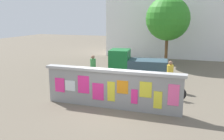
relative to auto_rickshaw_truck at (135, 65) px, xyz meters
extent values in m
plane|color=#6B6051|center=(0.23, 2.68, -0.90)|extent=(60.00, 60.00, 0.00)
cube|color=gray|center=(0.23, -5.32, -0.10)|extent=(6.00, 0.30, 1.59)
cube|color=#A4A4A4|center=(0.23, -5.32, 0.75)|extent=(6.20, 0.42, 0.12)
cube|color=#F42D8C|center=(-2.22, -5.48, -0.06)|extent=(0.50, 0.03, 0.66)
cube|color=silver|center=(-1.69, -5.48, -0.04)|extent=(0.51, 0.02, 0.48)
cube|color=#F42D8C|center=(-1.02, -5.48, 0.07)|extent=(0.54, 0.03, 0.79)
cube|color=#F42D8C|center=(-0.34, -5.48, -0.18)|extent=(0.52, 0.01, 0.75)
cube|color=yellow|center=(0.27, -5.48, -0.12)|extent=(0.33, 0.02, 0.86)
cube|color=orange|center=(0.77, -5.48, 0.12)|extent=(0.49, 0.02, 0.56)
cube|color=#F42D8C|center=(1.28, -5.48, -0.24)|extent=(0.28, 0.03, 0.62)
cube|color=yellow|center=(1.75, -5.48, 0.11)|extent=(0.50, 0.01, 0.65)
cube|color=yellow|center=(2.25, -5.48, -0.27)|extent=(0.34, 0.01, 0.72)
cube|color=#F9599E|center=(2.85, -5.48, 0.00)|extent=(0.43, 0.01, 0.87)
cylinder|color=black|center=(-1.01, -0.77, -0.55)|extent=(0.72, 0.28, 0.70)
cylinder|color=black|center=(-1.16, 0.52, -0.55)|extent=(0.72, 0.28, 0.70)
cylinder|color=black|center=(1.47, -0.49, -0.55)|extent=(0.72, 0.28, 0.70)
cylinder|color=black|center=(1.33, 0.80, -0.55)|extent=(0.72, 0.28, 0.70)
cube|color=#197233|center=(-0.99, -0.11, 0.20)|extent=(1.36, 1.63, 1.50)
cube|color=#334C59|center=(0.80, 0.09, -0.10)|extent=(2.55, 1.76, 0.90)
cylinder|color=black|center=(0.57, -3.14, -0.60)|extent=(0.61, 0.23, 0.60)
cylinder|color=black|center=(-0.70, -3.43, -0.60)|extent=(0.61, 0.25, 0.60)
cube|color=red|center=(-0.06, -3.29, -0.32)|extent=(1.03, 0.45, 0.32)
cube|color=black|center=(-0.26, -3.33, -0.14)|extent=(0.59, 0.34, 0.10)
cube|color=#262626|center=(0.47, -3.17, -0.05)|extent=(0.16, 0.56, 0.03)
cylinder|color=black|center=(1.93, -3.25, -0.57)|extent=(0.66, 0.12, 0.66)
cylinder|color=black|center=(2.97, -3.38, -0.57)|extent=(0.66, 0.12, 0.66)
cube|color=#197233|center=(2.45, -3.32, -0.39)|extent=(0.95, 0.15, 0.06)
cylinder|color=#197233|center=(2.60, -3.33, -0.17)|extent=(0.03, 0.03, 0.40)
cube|color=black|center=(2.60, -3.33, 0.03)|extent=(0.21, 0.10, 0.05)
cube|color=black|center=(1.98, -3.26, -0.02)|extent=(0.09, 0.44, 0.03)
cylinder|color=black|center=(-1.53, -3.17, -0.57)|extent=(0.65, 0.18, 0.66)
cylinder|color=black|center=(-2.56, -3.40, -0.57)|extent=(0.65, 0.18, 0.66)
cube|color=black|center=(-2.05, -3.28, -0.39)|extent=(0.94, 0.24, 0.06)
cylinder|color=black|center=(-2.19, -3.31, -0.17)|extent=(0.04, 0.04, 0.40)
cube|color=black|center=(-2.19, -3.31, 0.03)|extent=(0.21, 0.12, 0.05)
cube|color=black|center=(-1.58, -3.18, -0.02)|extent=(0.13, 0.44, 0.03)
cylinder|color=#BF6626|center=(2.42, -1.98, -0.50)|extent=(0.12, 0.12, 0.80)
cylinder|color=#BF6626|center=(2.31, -1.84, -0.50)|extent=(0.12, 0.12, 0.80)
cylinder|color=yellow|center=(2.36, -1.91, 0.20)|extent=(0.47, 0.47, 0.60)
sphere|color=#8C664C|center=(2.36, -1.91, 0.61)|extent=(0.22, 0.22, 0.22)
cylinder|color=#338CBF|center=(-2.24, -1.39, -0.50)|extent=(0.12, 0.12, 0.80)
cylinder|color=#338CBF|center=(-2.31, -1.56, -0.50)|extent=(0.12, 0.12, 0.80)
cylinder|color=#3F994C|center=(-2.27, -1.48, 0.20)|extent=(0.45, 0.45, 0.60)
sphere|color=#8C664C|center=(-2.27, -1.48, 0.61)|extent=(0.22, 0.22, 0.22)
cylinder|color=brown|center=(1.33, 5.27, 0.36)|extent=(0.25, 0.25, 2.52)
sphere|color=#2D8022|center=(1.33, 5.27, 2.84)|extent=(3.48, 3.48, 3.48)
cube|color=white|center=(1.64, 10.85, 2.78)|extent=(13.28, 5.05, 7.36)
camera|label=1|loc=(3.51, -14.90, 3.01)|focal=39.21mm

